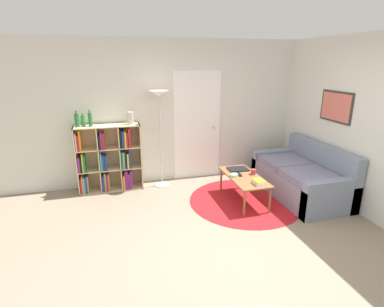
{
  "coord_description": "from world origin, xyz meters",
  "views": [
    {
      "loc": [
        -1.38,
        -2.84,
        2.22
      ],
      "look_at": [
        -0.22,
        1.39,
        0.85
      ],
      "focal_mm": 28.0,
      "sensor_mm": 36.0,
      "label": 1
    }
  ],
  "objects": [
    {
      "name": "wall_right",
      "position": [
        2.14,
        1.26,
        1.3
      ],
      "size": [
        0.08,
        5.53,
        2.6
      ],
      "color": "silver",
      "rests_on": "ground_plane"
    },
    {
      "name": "bottle_middle",
      "position": [
        -1.84,
        2.37,
        1.26
      ],
      "size": [
        0.07,
        0.07,
        0.22
      ],
      "color": "#2D8438",
      "rests_on": "bookshelf"
    },
    {
      "name": "coffee_table",
      "position": [
        0.61,
        1.27,
        0.39
      ],
      "size": [
        0.49,
        1.05,
        0.44
      ],
      "color": "brown",
      "rests_on": "ground_plane"
    },
    {
      "name": "wall_back",
      "position": [
        0.01,
        2.55,
        1.29
      ],
      "size": [
        7.24,
        0.11,
        2.6
      ],
      "color": "silver",
      "rests_on": "ground_plane"
    },
    {
      "name": "book_stack_on_table",
      "position": [
        0.68,
        0.9,
        0.47
      ],
      "size": [
        0.14,
        0.19,
        0.07
      ],
      "color": "silver",
      "rests_on": "coffee_table"
    },
    {
      "name": "couch",
      "position": [
        1.7,
        1.24,
        0.29
      ],
      "size": [
        0.94,
        1.73,
        0.87
      ],
      "color": "gray",
      "rests_on": "ground_plane"
    },
    {
      "name": "bottle_right",
      "position": [
        -1.72,
        2.32,
        1.28
      ],
      "size": [
        0.06,
        0.06,
        0.28
      ],
      "color": "#236633",
      "rests_on": "bookshelf"
    },
    {
      "name": "bowl",
      "position": [
        0.45,
        1.3,
        0.46
      ],
      "size": [
        0.13,
        0.13,
        0.04
      ],
      "color": "#9ED193",
      "rests_on": "coffee_table"
    },
    {
      "name": "floor_lamp",
      "position": [
        -0.56,
        2.26,
        1.47
      ],
      "size": [
        0.33,
        0.33,
        1.73
      ],
      "color": "#B7B7BC",
      "rests_on": "ground_plane"
    },
    {
      "name": "remote",
      "position": [
        0.56,
        1.33,
        0.45
      ],
      "size": [
        0.06,
        0.15,
        0.02
      ],
      "color": "black",
      "rests_on": "coffee_table"
    },
    {
      "name": "laptop",
      "position": [
        0.64,
        1.57,
        0.45
      ],
      "size": [
        0.36,
        0.27,
        0.02
      ],
      "color": "black",
      "rests_on": "coffee_table"
    },
    {
      "name": "vase_on_shelf",
      "position": [
        -1.06,
        2.34,
        1.27
      ],
      "size": [
        0.11,
        0.11,
        0.21
      ],
      "color": "#B7B2A8",
      "rests_on": "bookshelf"
    },
    {
      "name": "bottle_left",
      "position": [
        -1.93,
        2.33,
        1.28
      ],
      "size": [
        0.07,
        0.07,
        0.27
      ],
      "color": "#236633",
      "rests_on": "bookshelf"
    },
    {
      "name": "cup",
      "position": [
        0.79,
        1.3,
        0.48
      ],
      "size": [
        0.08,
        0.08,
        0.09
      ],
      "color": "#A33D33",
      "rests_on": "coffee_table"
    },
    {
      "name": "rug",
      "position": [
        0.64,
        1.26,
        0.0
      ],
      "size": [
        1.82,
        1.82,
        0.01
      ],
      "color": "#B2191E",
      "rests_on": "ground_plane"
    },
    {
      "name": "bookshelf",
      "position": [
        -1.48,
        2.34,
        0.55
      ],
      "size": [
        1.09,
        0.34,
        1.17
      ],
      "color": "beige",
      "rests_on": "ground_plane"
    },
    {
      "name": "ground_plane",
      "position": [
        0.0,
        0.0,
        0.0
      ],
      "size": [
        14.0,
        14.0,
        0.0
      ],
      "primitive_type": "plane",
      "color": "gray"
    }
  ]
}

